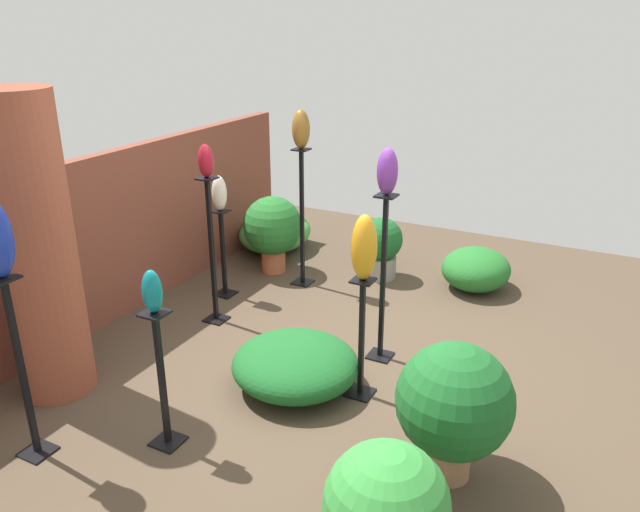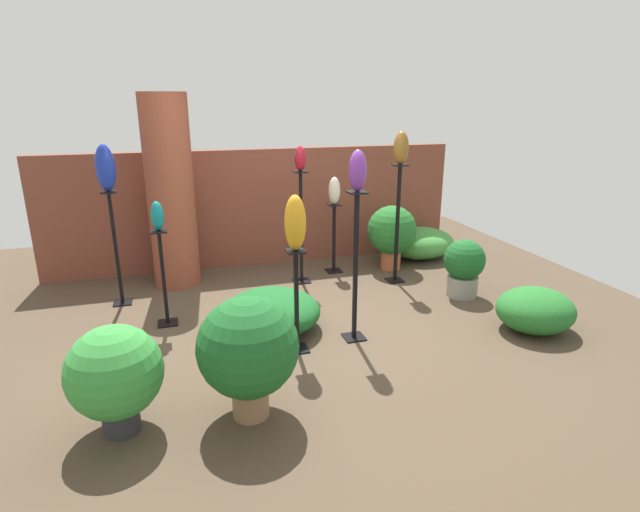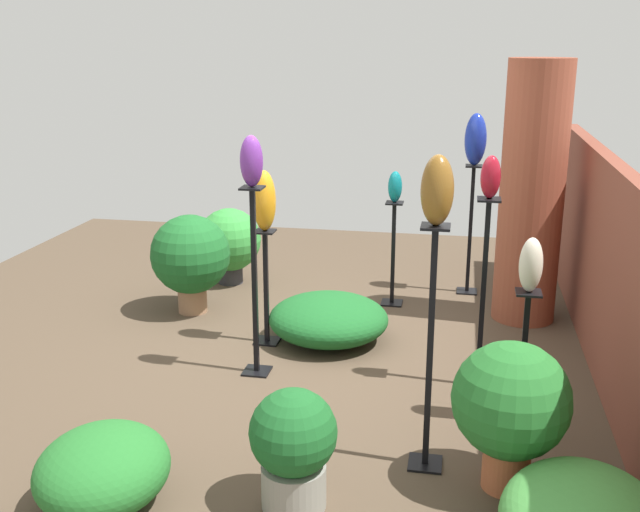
{
  "view_description": "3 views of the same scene",
  "coord_description": "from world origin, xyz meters",
  "px_view_note": "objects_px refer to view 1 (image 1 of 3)",
  "views": [
    {
      "loc": [
        -3.92,
        -2.04,
        2.76
      ],
      "look_at": [
        0.06,
        0.02,
        1.0
      ],
      "focal_mm": 35.0,
      "sensor_mm": 36.0,
      "label": 1
    },
    {
      "loc": [
        -1.14,
        -4.46,
        2.23
      ],
      "look_at": [
        0.26,
        0.12,
        0.71
      ],
      "focal_mm": 28.0,
      "sensor_mm": 36.0,
      "label": 2
    },
    {
      "loc": [
        5.51,
        1.1,
        2.45
      ],
      "look_at": [
        -0.04,
        0.04,
        0.8
      ],
      "focal_mm": 42.0,
      "sensor_mm": 36.0,
      "label": 3
    }
  ],
  "objects_px": {
    "pedestal_cobalt": "(23,377)",
    "art_vase_violet": "(387,171)",
    "pedestal_ruby": "(212,257)",
    "pedestal_violet": "(383,286)",
    "pedestal_teal": "(162,386)",
    "potted_plant_near_pillar": "(273,228)",
    "pedestal_ivory": "(223,257)",
    "art_vase_ivory": "(219,193)",
    "art_vase_teal": "(152,291)",
    "potted_plant_walkway_edge": "(386,507)",
    "art_vase_amber": "(364,248)",
    "potted_plant_mid_right": "(454,403)",
    "art_vase_bronze": "(301,129)",
    "brick_pillar": "(37,251)",
    "potted_plant_back_center": "(381,245)",
    "pedestal_amber": "(361,344)",
    "pedestal_bronze": "(302,223)",
    "art_vase_ruby": "(206,161)"
  },
  "relations": [
    {
      "from": "pedestal_cobalt",
      "to": "art_vase_violet",
      "type": "distance_m",
      "value": 2.9
    },
    {
      "from": "pedestal_ruby",
      "to": "pedestal_violet",
      "type": "bearing_deg",
      "value": -87.0
    },
    {
      "from": "pedestal_teal",
      "to": "potted_plant_near_pillar",
      "type": "xyz_separation_m",
      "value": [
        2.93,
        0.93,
        0.07
      ]
    },
    {
      "from": "pedestal_ivory",
      "to": "art_vase_ivory",
      "type": "xyz_separation_m",
      "value": [
        -0.0,
        -0.0,
        0.68
      ]
    },
    {
      "from": "art_vase_teal",
      "to": "potted_plant_walkway_edge",
      "type": "relative_size",
      "value": 0.37
    },
    {
      "from": "pedestal_ivory",
      "to": "art_vase_ivory",
      "type": "height_order",
      "value": "art_vase_ivory"
    },
    {
      "from": "art_vase_violet",
      "to": "art_vase_amber",
      "type": "relative_size",
      "value": 0.75
    },
    {
      "from": "pedestal_ruby",
      "to": "potted_plant_mid_right",
      "type": "height_order",
      "value": "pedestal_ruby"
    },
    {
      "from": "art_vase_bronze",
      "to": "potted_plant_walkway_edge",
      "type": "distance_m",
      "value": 4.0
    },
    {
      "from": "art_vase_teal",
      "to": "art_vase_bronze",
      "type": "xyz_separation_m",
      "value": [
        2.79,
        0.47,
        0.53
      ]
    },
    {
      "from": "art_vase_teal",
      "to": "art_vase_ivory",
      "type": "xyz_separation_m",
      "value": [
        2.16,
        1.05,
        -0.05
      ]
    },
    {
      "from": "brick_pillar",
      "to": "pedestal_teal",
      "type": "distance_m",
      "value": 1.4
    },
    {
      "from": "pedestal_ruby",
      "to": "potted_plant_walkway_edge",
      "type": "distance_m",
      "value": 3.19
    },
    {
      "from": "pedestal_ruby",
      "to": "potted_plant_back_center",
      "type": "bearing_deg",
      "value": -30.6
    },
    {
      "from": "pedestal_amber",
      "to": "art_vase_violet",
      "type": "xyz_separation_m",
      "value": [
        0.59,
        0.07,
        1.18
      ]
    },
    {
      "from": "potted_plant_back_center",
      "to": "pedestal_cobalt",
      "type": "bearing_deg",
      "value": 166.53
    },
    {
      "from": "pedestal_ruby",
      "to": "pedestal_teal",
      "type": "relative_size",
      "value": 1.41
    },
    {
      "from": "pedestal_teal",
      "to": "potted_plant_walkway_edge",
      "type": "relative_size",
      "value": 1.27
    },
    {
      "from": "pedestal_ruby",
      "to": "potted_plant_back_center",
      "type": "relative_size",
      "value": 2.05
    },
    {
      "from": "potted_plant_mid_right",
      "to": "art_vase_amber",
      "type": "bearing_deg",
      "value": 56.54
    },
    {
      "from": "pedestal_bronze",
      "to": "potted_plant_back_center",
      "type": "height_order",
      "value": "pedestal_bronze"
    },
    {
      "from": "brick_pillar",
      "to": "pedestal_amber",
      "type": "relative_size",
      "value": 2.38
    },
    {
      "from": "pedestal_ruby",
      "to": "pedestal_amber",
      "type": "relative_size",
      "value": 1.45
    },
    {
      "from": "pedestal_teal",
      "to": "pedestal_bronze",
      "type": "bearing_deg",
      "value": 9.65
    },
    {
      "from": "art_vase_bronze",
      "to": "potted_plant_near_pillar",
      "type": "height_order",
      "value": "art_vase_bronze"
    },
    {
      "from": "art_vase_ruby",
      "to": "potted_plant_near_pillar",
      "type": "relative_size",
      "value": 0.34
    },
    {
      "from": "pedestal_cobalt",
      "to": "art_vase_violet",
      "type": "relative_size",
      "value": 3.49
    },
    {
      "from": "brick_pillar",
      "to": "pedestal_teal",
      "type": "relative_size",
      "value": 2.31
    },
    {
      "from": "pedestal_ruby",
      "to": "potted_plant_near_pillar",
      "type": "xyz_separation_m",
      "value": [
        1.29,
        0.14,
        -0.13
      ]
    },
    {
      "from": "pedestal_ivory",
      "to": "art_vase_teal",
      "type": "distance_m",
      "value": 2.51
    },
    {
      "from": "brick_pillar",
      "to": "potted_plant_near_pillar",
      "type": "xyz_separation_m",
      "value": [
        2.79,
        -0.27,
        -0.63
      ]
    },
    {
      "from": "pedestal_ruby",
      "to": "art_vase_teal",
      "type": "bearing_deg",
      "value": -154.29
    },
    {
      "from": "pedestal_bronze",
      "to": "potted_plant_near_pillar",
      "type": "relative_size",
      "value": 1.69
    },
    {
      "from": "art_vase_amber",
      "to": "potted_plant_mid_right",
      "type": "distance_m",
      "value": 1.24
    },
    {
      "from": "art_vase_ivory",
      "to": "potted_plant_mid_right",
      "type": "bearing_deg",
      "value": -119.13
    },
    {
      "from": "pedestal_ruby",
      "to": "art_vase_ruby",
      "type": "xyz_separation_m",
      "value": [
        0.0,
        0.0,
        0.9
      ]
    },
    {
      "from": "pedestal_ruby",
      "to": "art_vase_ivory",
      "type": "bearing_deg",
      "value": 26.82
    },
    {
      "from": "pedestal_ruby",
      "to": "potted_plant_mid_right",
      "type": "distance_m",
      "value": 2.81
    },
    {
      "from": "brick_pillar",
      "to": "pedestal_bronze",
      "type": "height_order",
      "value": "brick_pillar"
    },
    {
      "from": "art_vase_bronze",
      "to": "pedestal_violet",
      "type": "bearing_deg",
      "value": -128.36
    },
    {
      "from": "brick_pillar",
      "to": "art_vase_bronze",
      "type": "bearing_deg",
      "value": -15.46
    },
    {
      "from": "art_vase_ruby",
      "to": "art_vase_teal",
      "type": "bearing_deg",
      "value": -154.29
    },
    {
      "from": "art_vase_violet",
      "to": "potted_plant_walkway_edge",
      "type": "xyz_separation_m",
      "value": [
        -2.06,
        -0.85,
        -1.17
      ]
    },
    {
      "from": "art_vase_bronze",
      "to": "pedestal_cobalt",
      "type": "bearing_deg",
      "value": 175.92
    },
    {
      "from": "pedestal_ruby",
      "to": "art_vase_bronze",
      "type": "bearing_deg",
      "value": -15.48
    },
    {
      "from": "pedestal_violet",
      "to": "art_vase_bronze",
      "type": "bearing_deg",
      "value": 51.64
    },
    {
      "from": "pedestal_ivory",
      "to": "art_vase_ivory",
      "type": "relative_size",
      "value": 2.62
    },
    {
      "from": "pedestal_ivory",
      "to": "potted_plant_walkway_edge",
      "type": "height_order",
      "value": "pedestal_ivory"
    },
    {
      "from": "art_vase_teal",
      "to": "art_vase_ivory",
      "type": "relative_size",
      "value": 0.82
    },
    {
      "from": "brick_pillar",
      "to": "art_vase_amber",
      "type": "xyz_separation_m",
      "value": [
        1.0,
        -2.14,
        0.06
      ]
    }
  ]
}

